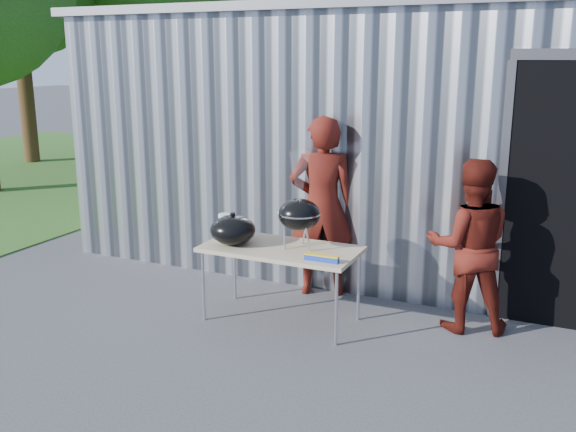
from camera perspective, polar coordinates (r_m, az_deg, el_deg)
The scene contains 11 objects.
ground at distance 5.90m, azimuth -5.26°, elevation -11.45°, with size 80.00×80.00×0.00m, color #424244.
building at distance 9.42m, azimuth 13.63°, elevation 7.58°, with size 8.20×6.20×3.10m.
grass_patch at distance 15.98m, azimuth -23.06°, elevation 3.83°, with size 10.00×12.00×0.02m, color #2D591E.
folding_table at distance 6.18m, azimuth -0.63°, elevation -3.14°, with size 1.50×0.75×0.75m.
kettle_grill at distance 6.03m, azimuth 1.00°, elevation 1.02°, with size 0.41×0.41×0.93m.
grill_lid at distance 6.25m, azimuth -4.92°, elevation -1.24°, with size 0.44×0.44×0.32m.
paper_towels at distance 6.35m, azimuth -5.65°, elevation -1.04°, with size 0.12×0.12×0.28m, color white.
white_tub at distance 6.56m, azimuth -4.27°, elevation -1.33°, with size 0.20×0.15×0.10m, color white.
foil_box at distance 5.74m, azimuth 3.01°, elevation -3.76°, with size 0.32×0.05×0.06m.
person_cook at distance 6.85m, azimuth 3.06°, elevation 0.83°, with size 0.71×0.46×1.94m, color #52150E.
person_bystander at distance 6.20m, azimuth 15.82°, elevation -2.56°, with size 0.80×0.62×1.64m, color #52150E.
Camera 1 is at (2.68, -4.61, 2.54)m, focal length 40.00 mm.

